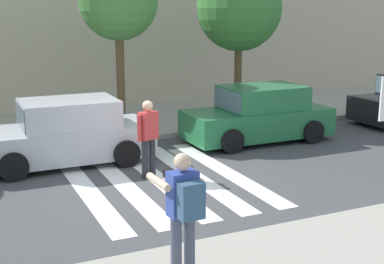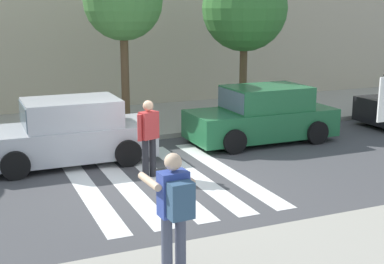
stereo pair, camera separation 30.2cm
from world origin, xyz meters
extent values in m
plane|color=#424244|center=(0.00, 0.00, 0.00)|extent=(120.00, 120.00, 0.00)
cube|color=#9E998C|center=(0.00, 6.00, 0.07)|extent=(60.00, 4.80, 0.14)
cube|color=beige|center=(0.00, 10.40, 3.70)|extent=(56.00, 4.00, 7.40)
cube|color=silver|center=(-1.60, 0.20, 0.00)|extent=(0.44, 5.20, 0.01)
cube|color=silver|center=(-0.80, 0.20, 0.00)|extent=(0.44, 5.20, 0.01)
cube|color=silver|center=(0.00, 0.20, 0.00)|extent=(0.44, 5.20, 0.01)
cube|color=silver|center=(0.80, 0.20, 0.00)|extent=(0.44, 5.20, 0.01)
cube|color=silver|center=(1.60, 0.20, 0.00)|extent=(0.44, 5.20, 0.01)
cylinder|color=#474C60|center=(-1.45, -4.18, 0.58)|extent=(0.15, 0.15, 0.88)
cylinder|color=#474C60|center=(-1.25, -4.16, 0.58)|extent=(0.15, 0.15, 0.88)
cube|color=#33479E|center=(-1.35, -4.17, 1.32)|extent=(0.40, 0.26, 0.60)
sphere|color=beige|center=(-1.35, -4.17, 1.75)|extent=(0.23, 0.23, 0.23)
cylinder|color=beige|center=(-1.61, -3.97, 1.46)|extent=(0.14, 0.59, 0.10)
cylinder|color=beige|center=(-1.13, -3.94, 1.46)|extent=(0.14, 0.59, 0.10)
cube|color=black|center=(-1.38, -3.77, 1.49)|extent=(0.15, 0.11, 0.10)
cube|color=#335170|center=(-1.34, -4.40, 1.30)|extent=(0.33, 0.22, 0.48)
cylinder|color=#232328|center=(-0.25, 0.41, 0.44)|extent=(0.15, 0.15, 0.88)
cylinder|color=#232328|center=(-0.06, 0.48, 0.44)|extent=(0.15, 0.15, 0.88)
cube|color=#B73333|center=(-0.15, 0.44, 1.18)|extent=(0.44, 0.35, 0.60)
sphere|color=tan|center=(-0.15, 0.44, 1.61)|extent=(0.23, 0.23, 0.23)
cylinder|color=#B73333|center=(-0.38, 0.36, 1.16)|extent=(0.10, 0.10, 0.58)
cylinder|color=#B73333|center=(0.07, 0.53, 1.16)|extent=(0.10, 0.10, 0.58)
cube|color=#B7BABF|center=(-1.61, 2.30, 0.53)|extent=(4.10, 1.70, 0.76)
cube|color=#B7BABF|center=(-1.46, 2.30, 1.23)|extent=(2.20, 1.56, 0.64)
cube|color=slate|center=(-2.53, 2.30, 1.23)|extent=(0.10, 1.50, 0.54)
cube|color=slate|center=(-0.49, 2.30, 1.23)|extent=(0.10, 1.50, 0.51)
cylinder|color=black|center=(-2.88, 1.45, 0.32)|extent=(0.64, 0.22, 0.64)
cylinder|color=black|center=(-2.88, 3.15, 0.32)|extent=(0.64, 0.22, 0.64)
cylinder|color=black|center=(-0.34, 1.45, 0.32)|extent=(0.64, 0.22, 0.64)
cylinder|color=black|center=(-0.34, 3.15, 0.32)|extent=(0.64, 0.22, 0.64)
cube|color=#236B3D|center=(3.75, 2.30, 0.53)|extent=(4.10, 1.70, 0.76)
cube|color=#236B3D|center=(3.90, 2.30, 1.23)|extent=(2.20, 1.56, 0.64)
cube|color=slate|center=(2.83, 2.30, 1.23)|extent=(0.10, 1.50, 0.54)
cube|color=slate|center=(4.87, 2.30, 1.23)|extent=(0.10, 1.50, 0.51)
cylinder|color=black|center=(2.48, 1.45, 0.32)|extent=(0.64, 0.22, 0.64)
cylinder|color=black|center=(2.48, 3.15, 0.32)|extent=(0.64, 0.22, 0.64)
cylinder|color=black|center=(5.02, 1.45, 0.32)|extent=(0.64, 0.22, 0.64)
cylinder|color=black|center=(5.02, 3.15, 0.32)|extent=(0.64, 0.22, 0.64)
cylinder|color=black|center=(8.38, 3.15, 0.32)|extent=(0.64, 0.22, 0.64)
cylinder|color=brown|center=(0.60, 4.83, 1.66)|extent=(0.24, 0.24, 3.03)
sphere|color=#47843D|center=(0.60, 4.83, 3.85)|extent=(2.27, 2.27, 2.27)
cylinder|color=brown|center=(4.42, 4.63, 1.49)|extent=(0.24, 0.24, 2.70)
sphere|color=#387533|center=(4.42, 4.63, 3.63)|extent=(2.66, 2.66, 2.66)
camera|label=1|loc=(-3.97, -10.19, 3.69)|focal=50.00mm
camera|label=2|loc=(-3.69, -10.31, 3.69)|focal=50.00mm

